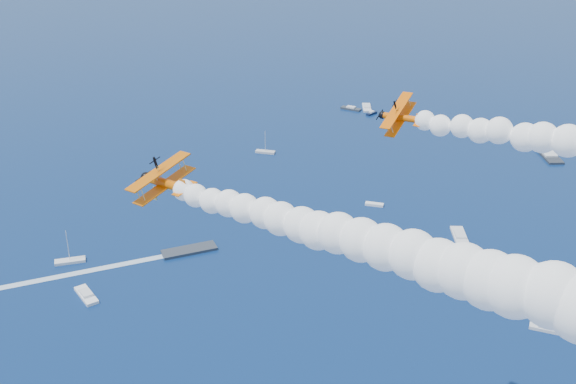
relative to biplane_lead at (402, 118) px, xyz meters
The scene contains 4 objects.
biplane_lead is the anchor object (origin of this frame).
biplane_trail 31.91m from the biplane_lead, 124.96° to the right, with size 8.42×9.45×5.69m, color #E36104, non-canonical shape.
smoke_trail_trail 28.56m from the biplane_lead, 72.98° to the right, with size 52.61×8.22×9.83m, color white, non-canonical shape.
spectator_boats 101.27m from the biplane_lead, 89.97° to the left, with size 203.06×164.32×0.70m.
Camera 1 is at (50.59, -50.12, 86.86)m, focal length 44.17 mm.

